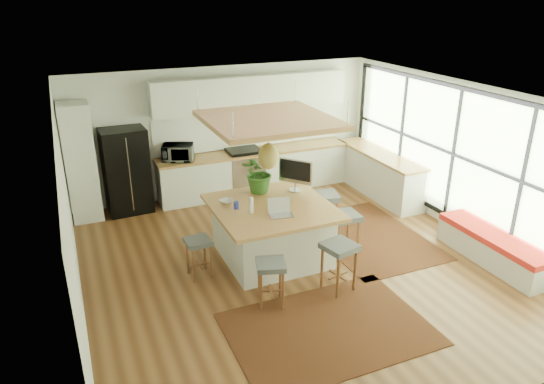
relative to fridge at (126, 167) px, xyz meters
name	(u,v)px	position (x,y,z in m)	size (l,w,h in m)	color
floor	(295,263)	(2.14, -3.20, -0.93)	(7.00, 7.00, 0.00)	#552F18
ceiling	(299,98)	(2.14, -3.20, 1.78)	(7.00, 7.00, 0.00)	white
wall_back	(225,131)	(2.14, 0.30, 0.42)	(6.50, 6.50, 0.00)	silver
wall_front	(461,314)	(2.14, -6.70, 0.42)	(6.50, 6.50, 0.00)	silver
wall_left	(69,223)	(-1.11, -3.20, 0.42)	(7.00, 7.00, 0.00)	silver
wall_right	(463,160)	(5.39, -3.20, 0.42)	(7.00, 7.00, 0.00)	silver
window_wall	(462,157)	(5.36, -3.20, 0.47)	(0.10, 6.20, 2.60)	black
pantry	(80,163)	(-0.81, -0.02, 0.20)	(0.55, 0.60, 2.25)	silver
back_counter_base	(255,172)	(2.69, -0.02, -0.49)	(4.20, 0.60, 0.88)	silver
back_counter_top	(255,152)	(2.69, -0.02, -0.03)	(4.24, 0.64, 0.05)	#976535
backsplash	(250,128)	(2.69, 0.28, 0.43)	(4.20, 0.02, 0.80)	white
upper_cabinets	(252,92)	(2.69, 0.12, 1.22)	(4.20, 0.34, 0.70)	silver
range	(245,171)	(2.44, -0.02, -0.43)	(0.76, 0.62, 1.00)	#A5A5AA
right_counter_base	(379,175)	(5.07, -1.20, -0.49)	(0.60, 2.50, 0.88)	silver
right_counter_top	(380,154)	(5.07, -1.20, -0.03)	(0.64, 2.54, 0.05)	#976535
window_bench	(492,248)	(5.09, -4.40, -0.68)	(0.52, 2.00, 0.50)	silver
ceiling_panel	(269,137)	(1.84, -2.80, 1.12)	(1.86, 1.86, 0.80)	#976535
rug_near	(328,329)	(1.81, -4.89, -0.92)	(2.60, 1.80, 0.01)	black
rug_right	(368,236)	(3.74, -2.86, -0.92)	(1.80, 2.60, 0.01)	black
fridge	(126,167)	(0.00, 0.00, 0.00)	(0.84, 0.66, 1.69)	black
island	(272,232)	(1.88, -2.84, -0.46)	(1.85, 1.85, 0.93)	#976535
stool_near_left	(271,282)	(1.34, -4.07, -0.57)	(0.40, 0.40, 0.67)	#494E50
stool_near_right	(338,268)	(2.39, -4.11, -0.57)	(0.45, 0.45, 0.75)	#494E50
stool_right_front	(343,236)	(2.98, -3.26, -0.57)	(0.45, 0.45, 0.77)	#494E50
stool_right_back	(324,216)	(3.06, -2.44, -0.57)	(0.47, 0.47, 0.79)	#494E50
stool_left_side	(199,255)	(0.62, -2.95, -0.57)	(0.37, 0.37, 0.63)	#494E50
laptop	(281,209)	(1.85, -3.25, 0.12)	(0.35, 0.38, 0.27)	#A5A5AA
monitor	(295,176)	(2.49, -2.42, 0.26)	(0.62, 0.22, 0.57)	#A5A5AA
microwave	(178,151)	(1.04, -0.01, 0.20)	(0.60, 0.33, 0.41)	#A5A5AA
island_plant	(260,176)	(1.93, -2.20, 0.28)	(0.64, 0.71, 0.56)	#1E4C19
island_bowl	(226,201)	(1.24, -2.45, 0.03)	(0.21, 0.21, 0.05)	white
island_bottle_0	(237,203)	(1.33, -2.74, 0.10)	(0.07, 0.07, 0.19)	#2D3BB6
island_bottle_1	(252,208)	(1.48, -2.99, 0.10)	(0.07, 0.07, 0.19)	white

